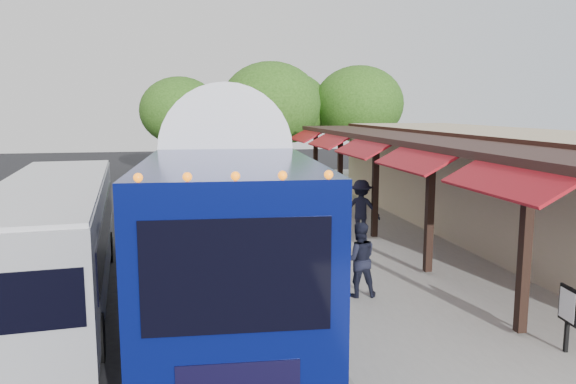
{
  "coord_description": "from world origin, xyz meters",
  "views": [
    {
      "loc": [
        -2.43,
        -12.99,
        4.4
      ],
      "look_at": [
        0.88,
        3.84,
        1.8
      ],
      "focal_mm": 35.0,
      "sensor_mm": 36.0,
      "label": 1
    }
  ],
  "objects": [
    {
      "name": "ground",
      "position": [
        0.0,
        0.0,
        0.0
      ],
      "size": [
        90.0,
        90.0,
        0.0
      ],
      "primitive_type": "plane",
      "color": "black",
      "rests_on": "ground"
    },
    {
      "name": "sidewalk",
      "position": [
        5.0,
        4.0,
        0.07
      ],
      "size": [
        10.0,
        40.0,
        0.15
      ],
      "primitive_type": "cube",
      "color": "#9E9B93",
      "rests_on": "ground"
    },
    {
      "name": "curb",
      "position": [
        0.05,
        4.0,
        0.07
      ],
      "size": [
        0.2,
        40.0,
        0.16
      ],
      "primitive_type": "cube",
      "color": "gray",
      "rests_on": "ground"
    },
    {
      "name": "station_shelter",
      "position": [
        8.38,
        4.0,
        1.85
      ],
      "size": [
        8.15,
        20.0,
        3.6
      ],
      "color": "tan",
      "rests_on": "ground"
    },
    {
      "name": "coach_bus",
      "position": [
        -1.45,
        -1.06,
        2.08
      ],
      "size": [
        3.32,
        12.23,
        3.87
      ],
      "rotation": [
        0.0,
        0.0,
        -0.06
      ],
      "color": "#070F55",
      "rests_on": "ground"
    },
    {
      "name": "city_bus",
      "position": [
        -5.24,
        0.2,
        1.52
      ],
      "size": [
        3.09,
        10.4,
        2.75
      ],
      "rotation": [
        0.0,
        0.0,
        0.09
      ],
      "color": "#97999F",
      "rests_on": "ground"
    },
    {
      "name": "ped_a",
      "position": [
        0.6,
        0.96,
        1.08
      ],
      "size": [
        0.75,
        0.55,
        1.87
      ],
      "primitive_type": "imported",
      "rotation": [
        0.0,
        0.0,
        0.16
      ],
      "color": "black",
      "rests_on": "sidewalk"
    },
    {
      "name": "ped_b",
      "position": [
        1.5,
        -1.26,
        1.0
      ],
      "size": [
        0.89,
        0.73,
        1.71
      ],
      "primitive_type": "imported",
      "rotation": [
        0.0,
        0.0,
        3.04
      ],
      "color": "black",
      "rests_on": "sidewalk"
    },
    {
      "name": "ped_c",
      "position": [
        1.77,
        9.78,
        1.03
      ],
      "size": [
        1.07,
        0.52,
        1.77
      ],
      "primitive_type": "imported",
      "rotation": [
        0.0,
        0.0,
        3.23
      ],
      "color": "black",
      "rests_on": "sidewalk"
    },
    {
      "name": "ped_d",
      "position": [
        3.4,
        4.24,
        1.11
      ],
      "size": [
        1.42,
        1.15,
        1.91
      ],
      "primitive_type": "imported",
      "rotation": [
        0.0,
        0.0,
        2.72
      ],
      "color": "black",
      "rests_on": "sidewalk"
    },
    {
      "name": "sign_board",
      "position": [
        4.14,
        -4.81,
        0.95
      ],
      "size": [
        0.11,
        0.54,
        1.18
      ],
      "rotation": [
        0.0,
        0.0,
        -0.1
      ],
      "color": "black",
      "rests_on": "sidewalk"
    },
    {
      "name": "tree_left",
      "position": [
        2.51,
        16.86,
        4.54
      ],
      "size": [
        5.32,
        5.32,
        6.81
      ],
      "color": "#382314",
      "rests_on": "ground"
    },
    {
      "name": "tree_mid",
      "position": [
        4.26,
        21.11,
        4.38
      ],
      "size": [
        5.13,
        5.13,
        6.57
      ],
      "color": "#382314",
      "rests_on": "ground"
    },
    {
      "name": "tree_right",
      "position": [
        8.32,
        19.6,
        4.59
      ],
      "size": [
        5.37,
        5.37,
        6.88
      ],
      "color": "#382314",
      "rests_on": "ground"
    },
    {
      "name": "tree_far",
      "position": [
        -2.23,
        22.21,
        4.17
      ],
      "size": [
        4.89,
        4.89,
        6.25
      ],
      "color": "#382314",
      "rests_on": "ground"
    }
  ]
}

